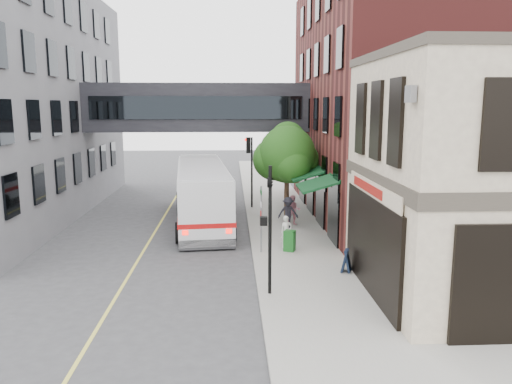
{
  "coord_description": "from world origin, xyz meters",
  "views": [
    {
      "loc": [
        -0.91,
        -14.58,
        6.66
      ],
      "look_at": [
        0.06,
        4.77,
        3.27
      ],
      "focal_mm": 35.0,
      "sensor_mm": 36.0,
      "label": 1
    }
  ],
  "objects": [
    {
      "name": "ground",
      "position": [
        0.0,
        0.0,
        0.0
      ],
      "size": [
        120.0,
        120.0,
        0.0
      ],
      "primitive_type": "plane",
      "color": "#38383A",
      "rests_on": "ground"
    },
    {
      "name": "sidewalk_main",
      "position": [
        2.0,
        14.0,
        0.07
      ],
      "size": [
        4.0,
        60.0,
        0.15
      ],
      "primitive_type": "cube",
      "color": "gray",
      "rests_on": "ground"
    },
    {
      "name": "brick_building",
      "position": [
        9.98,
        15.0,
        6.99
      ],
      "size": [
        13.76,
        18.0,
        14.0
      ],
      "color": "#551C1A",
      "rests_on": "ground"
    },
    {
      "name": "skyway_bridge",
      "position": [
        -3.0,
        18.0,
        6.5
      ],
      "size": [
        14.0,
        3.18,
        3.0
      ],
      "color": "black",
      "rests_on": "ground"
    },
    {
      "name": "traffic_signal_near",
      "position": [
        0.37,
        2.0,
        2.98
      ],
      "size": [
        0.44,
        0.22,
        4.6
      ],
      "color": "black",
      "rests_on": "sidewalk_main"
    },
    {
      "name": "traffic_signal_far",
      "position": [
        0.26,
        17.0,
        3.34
      ],
      "size": [
        0.53,
        0.28,
        4.5
      ],
      "color": "black",
      "rests_on": "sidewalk_main"
    },
    {
      "name": "street_sign_pole",
      "position": [
        0.39,
        7.0,
        1.93
      ],
      "size": [
        0.08,
        0.75,
        3.0
      ],
      "color": "gray",
      "rests_on": "sidewalk_main"
    },
    {
      "name": "street_tree",
      "position": [
        2.19,
        13.22,
        3.91
      ],
      "size": [
        3.8,
        3.2,
        5.6
      ],
      "color": "#382619",
      "rests_on": "sidewalk_main"
    },
    {
      "name": "lane_marking",
      "position": [
        -5.0,
        10.0,
        0.01
      ],
      "size": [
        0.12,
        40.0,
        0.01
      ],
      "primitive_type": "cube",
      "color": "#D8CC4C",
      "rests_on": "ground"
    },
    {
      "name": "bus",
      "position": [
        -2.6,
        13.63,
        1.82
      ],
      "size": [
        3.83,
        12.3,
        3.26
      ],
      "color": "silver",
      "rests_on": "ground"
    },
    {
      "name": "pedestrian_a",
      "position": [
        1.6,
        7.62,
        0.9
      ],
      "size": [
        0.63,
        0.5,
        1.5
      ],
      "primitive_type": "imported",
      "rotation": [
        0.0,
        0.0,
        0.29
      ],
      "color": "silver",
      "rests_on": "sidewalk_main"
    },
    {
      "name": "pedestrian_b",
      "position": [
        2.46,
        11.98,
        0.98
      ],
      "size": [
        0.88,
        0.72,
        1.66
      ],
      "primitive_type": "imported",
      "rotation": [
        0.0,
        0.0,
        -0.13
      ],
      "color": "pink",
      "rests_on": "sidewalk_main"
    },
    {
      "name": "pedestrian_c",
      "position": [
        2.1,
        11.35,
        0.99
      ],
      "size": [
        1.09,
        0.63,
        1.68
      ],
      "primitive_type": "imported",
      "rotation": [
        0.0,
        0.0,
        -0.01
      ],
      "color": "black",
      "rests_on": "sidewalk_main"
    },
    {
      "name": "newspaper_box",
      "position": [
        1.69,
        7.08,
        0.62
      ],
      "size": [
        0.6,
        0.58,
        0.94
      ],
      "primitive_type": "cube",
      "rotation": [
        0.0,
        0.0,
        -0.42
      ],
      "color": "#125218",
      "rests_on": "sidewalk_main"
    },
    {
      "name": "sandwich_board",
      "position": [
        3.6,
        4.13,
        0.6
      ],
      "size": [
        0.48,
        0.59,
        0.9
      ],
      "primitive_type": "cube",
      "rotation": [
        0.0,
        0.0,
        -0.37
      ],
      "color": "black",
      "rests_on": "sidewalk_main"
    }
  ]
}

